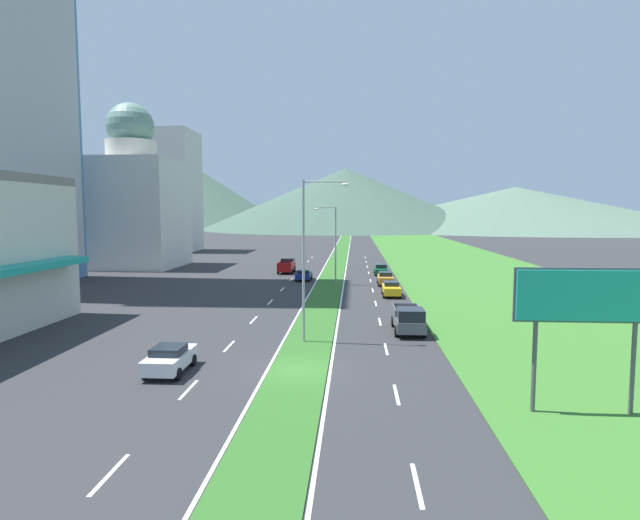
# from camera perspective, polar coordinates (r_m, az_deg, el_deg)

# --- Properties ---
(ground_plane) EXTENTS (600.00, 600.00, 0.00)m
(ground_plane) POSITION_cam_1_polar(r_m,az_deg,el_deg) (29.29, -2.35, -12.06)
(ground_plane) COLOR #2D2D30
(grass_median) EXTENTS (3.20, 240.00, 0.06)m
(grass_median) POSITION_cam_1_polar(r_m,az_deg,el_deg) (88.27, 1.84, -0.31)
(grass_median) COLOR #2D6023
(grass_median) RESTS_ON ground_plane
(grass_verge_right) EXTENTS (24.00, 240.00, 0.06)m
(grass_verge_right) POSITION_cam_1_polar(r_m,az_deg,el_deg) (89.94, 15.08, -0.39)
(grass_verge_right) COLOR #387028
(grass_verge_right) RESTS_ON ground_plane
(lane_dash_left_1) EXTENTS (0.16, 2.80, 0.01)m
(lane_dash_left_1) POSITION_cam_1_polar(r_m,az_deg,el_deg) (20.00, -22.19, -21.04)
(lane_dash_left_1) COLOR silver
(lane_dash_left_1) RESTS_ON ground_plane
(lane_dash_left_2) EXTENTS (0.16, 2.80, 0.01)m
(lane_dash_left_2) POSITION_cam_1_polar(r_m,az_deg,el_deg) (27.07, -14.30, -13.69)
(lane_dash_left_2) COLOR silver
(lane_dash_left_2) RESTS_ON ground_plane
(lane_dash_left_3) EXTENTS (0.16, 2.80, 0.01)m
(lane_dash_left_3) POSITION_cam_1_polar(r_m,az_deg,el_deg) (34.66, -10.01, -9.36)
(lane_dash_left_3) COLOR silver
(lane_dash_left_3) RESTS_ON ground_plane
(lane_dash_left_4) EXTENTS (0.16, 2.80, 0.01)m
(lane_dash_left_4) POSITION_cam_1_polar(r_m,az_deg,el_deg) (42.50, -7.34, -6.57)
(lane_dash_left_4) COLOR silver
(lane_dash_left_4) RESTS_ON ground_plane
(lane_dash_left_5) EXTENTS (0.16, 2.80, 0.01)m
(lane_dash_left_5) POSITION_cam_1_polar(r_m,az_deg,el_deg) (50.47, -5.52, -4.65)
(lane_dash_left_5) COLOR silver
(lane_dash_left_5) RESTS_ON ground_plane
(lane_dash_left_6) EXTENTS (0.16, 2.80, 0.01)m
(lane_dash_left_6) POSITION_cam_1_polar(r_m,az_deg,el_deg) (58.52, -4.21, -3.25)
(lane_dash_left_6) COLOR silver
(lane_dash_left_6) RESTS_ON ground_plane
(lane_dash_left_7) EXTENTS (0.16, 2.80, 0.01)m
(lane_dash_left_7) POSITION_cam_1_polar(r_m,az_deg,el_deg) (66.62, -3.22, -2.19)
(lane_dash_left_7) COLOR silver
(lane_dash_left_7) RESTS_ON ground_plane
(lane_dash_left_8) EXTENTS (0.16, 2.80, 0.01)m
(lane_dash_left_8) POSITION_cam_1_polar(r_m,az_deg,el_deg) (74.75, -2.44, -1.36)
(lane_dash_left_8) COLOR silver
(lane_dash_left_8) RESTS_ON ground_plane
(lane_dash_left_9) EXTENTS (0.16, 2.80, 0.01)m
(lane_dash_left_9) POSITION_cam_1_polar(r_m,az_deg,el_deg) (82.91, -1.82, -0.70)
(lane_dash_left_9) COLOR silver
(lane_dash_left_9) RESTS_ON ground_plane
(lane_dash_left_10) EXTENTS (0.16, 2.80, 0.01)m
(lane_dash_left_10) POSITION_cam_1_polar(r_m,az_deg,el_deg) (91.08, -1.31, -0.15)
(lane_dash_left_10) COLOR silver
(lane_dash_left_10) RESTS_ON ground_plane
(lane_dash_left_11) EXTENTS (0.16, 2.80, 0.01)m
(lane_dash_left_11) POSITION_cam_1_polar(r_m,az_deg,el_deg) (99.26, -0.88, 0.31)
(lane_dash_left_11) COLOR silver
(lane_dash_left_11) RESTS_ON ground_plane
(lane_dash_right_1) EXTENTS (0.16, 2.80, 0.01)m
(lane_dash_right_1) POSITION_cam_1_polar(r_m,az_deg,el_deg) (18.39, 10.66, -23.20)
(lane_dash_right_1) COLOR silver
(lane_dash_right_1) RESTS_ON ground_plane
(lane_dash_right_2) EXTENTS (0.16, 2.80, 0.01)m
(lane_dash_right_2) POSITION_cam_1_polar(r_m,az_deg,el_deg) (25.90, 8.44, -14.47)
(lane_dash_right_2) COLOR silver
(lane_dash_right_2) RESTS_ON ground_plane
(lane_dash_right_3) EXTENTS (0.16, 2.80, 0.01)m
(lane_dash_right_3) POSITION_cam_1_polar(r_m,az_deg,el_deg) (33.76, 7.31, -9.72)
(lane_dash_right_3) COLOR silver
(lane_dash_right_3) RESTS_ON ground_plane
(lane_dash_right_4) EXTENTS (0.16, 2.80, 0.01)m
(lane_dash_right_4) POSITION_cam_1_polar(r_m,az_deg,el_deg) (41.77, 6.62, -6.78)
(lane_dash_right_4) COLOR silver
(lane_dash_right_4) RESTS_ON ground_plane
(lane_dash_right_5) EXTENTS (0.16, 2.80, 0.01)m
(lane_dash_right_5) POSITION_cam_1_polar(r_m,az_deg,el_deg) (49.85, 6.17, -4.78)
(lane_dash_right_5) COLOR silver
(lane_dash_right_5) RESTS_ON ground_plane
(lane_dash_right_6) EXTENTS (0.16, 2.80, 0.01)m
(lane_dash_right_6) POSITION_cam_1_polar(r_m,az_deg,el_deg) (57.99, 5.84, -3.35)
(lane_dash_right_6) COLOR silver
(lane_dash_right_6) RESTS_ON ground_plane
(lane_dash_right_7) EXTENTS (0.16, 2.80, 0.01)m
(lane_dash_right_7) POSITION_cam_1_polar(r_m,az_deg,el_deg) (66.15, 5.59, -2.26)
(lane_dash_right_7) COLOR silver
(lane_dash_right_7) RESTS_ON ground_plane
(lane_dash_right_8) EXTENTS (0.16, 2.80, 0.01)m
(lane_dash_right_8) POSITION_cam_1_polar(r_m,az_deg,el_deg) (74.33, 5.40, -1.42)
(lane_dash_right_8) COLOR silver
(lane_dash_right_8) RESTS_ON ground_plane
(lane_dash_right_9) EXTENTS (0.16, 2.80, 0.01)m
(lane_dash_right_9) POSITION_cam_1_polar(r_m,az_deg,el_deg) (82.53, 5.25, -0.74)
(lane_dash_right_9) COLOR silver
(lane_dash_right_9) RESTS_ON ground_plane
(lane_dash_right_10) EXTENTS (0.16, 2.80, 0.01)m
(lane_dash_right_10) POSITION_cam_1_polar(r_m,az_deg,el_deg) (90.74, 5.12, -0.19)
(lane_dash_right_10) COLOR silver
(lane_dash_right_10) RESTS_ON ground_plane
(lane_dash_right_11) EXTENTS (0.16, 2.80, 0.01)m
(lane_dash_right_11) POSITION_cam_1_polar(r_m,az_deg,el_deg) (98.95, 5.02, 0.27)
(lane_dash_right_11) COLOR silver
(lane_dash_right_11) RESTS_ON ground_plane
(edge_line_median_left) EXTENTS (0.16, 240.00, 0.01)m
(edge_line_median_left) POSITION_cam_1_polar(r_m,az_deg,el_deg) (88.35, 0.71, -0.32)
(edge_line_median_left) COLOR silver
(edge_line_median_left) RESTS_ON ground_plane
(edge_line_median_right) EXTENTS (0.16, 240.00, 0.01)m
(edge_line_median_right) POSITION_cam_1_polar(r_m,az_deg,el_deg) (88.22, 2.98, -0.33)
(edge_line_median_right) COLOR silver
(edge_line_median_right) RESTS_ON ground_plane
(domed_building) EXTENTS (14.24, 14.24, 25.58)m
(domed_building) POSITION_cam_1_polar(r_m,az_deg,el_deg) (87.12, -19.96, 5.96)
(domed_building) COLOR silver
(domed_building) RESTS_ON ground_plane
(midrise_colored) EXTENTS (12.42, 12.42, 26.34)m
(midrise_colored) POSITION_cam_1_polar(r_m,az_deg,el_deg) (119.57, -16.52, 7.27)
(midrise_colored) COLOR silver
(midrise_colored) RESTS_ON ground_plane
(hill_far_left) EXTENTS (138.90, 138.90, 44.18)m
(hill_far_left) POSITION_cam_1_polar(r_m,az_deg,el_deg) (332.97, -15.80, 7.47)
(hill_far_left) COLOR #3D5647
(hill_far_left) RESTS_ON ground_plane
(hill_far_center) EXTENTS (142.09, 142.09, 29.98)m
(hill_far_center) POSITION_cam_1_polar(r_m,az_deg,el_deg) (258.17, 2.85, 6.75)
(hill_far_center) COLOR #3D5647
(hill_far_center) RESTS_ON ground_plane
(hill_far_right) EXTENTS (187.25, 187.25, 21.26)m
(hill_far_right) POSITION_cam_1_polar(r_m,az_deg,el_deg) (283.72, 20.74, 5.41)
(hill_far_right) COLOR #516B56
(hill_far_right) RESTS_ON ground_plane
(street_lamp_near) EXTENTS (3.11, 0.28, 10.87)m
(street_lamp_near) POSITION_cam_1_polar(r_m,az_deg,el_deg) (34.21, -1.34, 1.02)
(street_lamp_near) COLOR #99999E
(street_lamp_near) RESTS_ON ground_plane
(street_lamp_mid) EXTENTS (2.62, 0.42, 9.40)m
(street_lamp_mid) POSITION_cam_1_polar(r_m,az_deg,el_deg) (61.75, 1.49, 2.21)
(street_lamp_mid) COLOR #99999E
(street_lamp_mid) RESTS_ON ground_plane
(billboard_roadside) EXTENTS (6.11, 0.28, 6.39)m
(billboard_roadside) POSITION_cam_1_polar(r_m,az_deg,el_deg) (24.80, 27.37, -4.18)
(billboard_roadside) COLOR #4C4C51
(billboard_roadside) RESTS_ON ground_plane
(car_0) EXTENTS (1.95, 4.31, 1.37)m
(car_0) POSITION_cam_1_polar(r_m,az_deg,el_deg) (66.15, -1.79, -1.62)
(car_0) COLOR navy
(car_0) RESTS_ON ground_plane
(car_1) EXTENTS (1.99, 4.09, 1.49)m
(car_1) POSITION_cam_1_polar(r_m,az_deg,el_deg) (29.85, -16.25, -10.39)
(car_1) COLOR silver
(car_1) RESTS_ON ground_plane
(car_2) EXTENTS (1.87, 4.09, 1.52)m
(car_2) POSITION_cam_1_polar(r_m,az_deg,el_deg) (54.15, 7.87, -3.16)
(car_2) COLOR yellow
(car_2) RESTS_ON ground_plane
(car_3) EXTENTS (1.90, 4.32, 1.56)m
(car_3) POSITION_cam_1_polar(r_m,az_deg,el_deg) (62.32, 7.23, -2.02)
(car_3) COLOR #C6842D
(car_3) RESTS_ON ground_plane
(car_4) EXTENTS (1.89, 4.66, 1.47)m
(car_4) POSITION_cam_1_polar(r_m,az_deg,el_deg) (72.27, 6.75, -1.03)
(car_4) COLOR #0C5128
(car_4) RESTS_ON ground_plane
(pickup_truck_0) EXTENTS (2.18, 5.40, 2.00)m
(pickup_truck_0) POSITION_cam_1_polar(r_m,az_deg,el_deg) (38.15, 9.76, -6.48)
(pickup_truck_0) COLOR #515459
(pickup_truck_0) RESTS_ON ground_plane
(pickup_truck_1) EXTENTS (2.18, 5.40, 2.00)m
(pickup_truck_1) POSITION_cam_1_polar(r_m,az_deg,el_deg) (74.46, -3.68, -0.64)
(pickup_truck_1) COLOR maroon
(pickup_truck_1) RESTS_ON ground_plane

